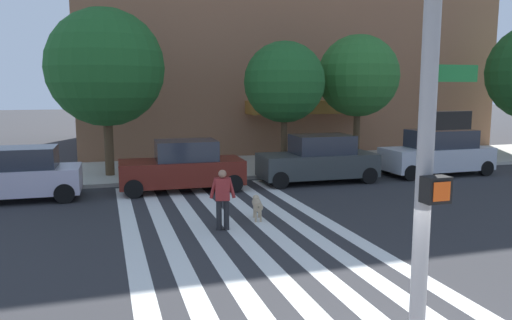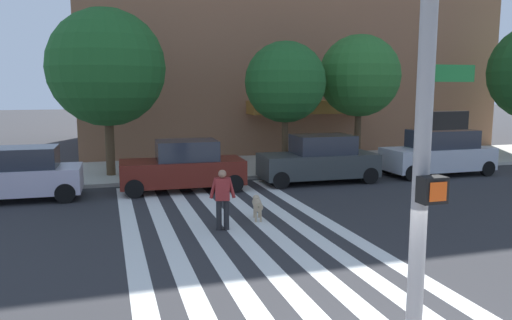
% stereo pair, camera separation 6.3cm
% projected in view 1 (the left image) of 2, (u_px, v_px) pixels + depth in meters
% --- Properties ---
extents(ground_plane, '(160.00, 160.00, 0.00)m').
position_uv_depth(ground_plane, '(256.00, 230.00, 13.29)').
color(ground_plane, '#2B2B2D').
extents(sidewalk_far, '(80.00, 6.00, 0.15)m').
position_uv_depth(sidewalk_far, '(191.00, 169.00, 22.82)').
color(sidewalk_far, '#B1AC9E').
rests_on(sidewalk_far, ground_plane).
extents(crosswalk_stripes, '(5.85, 13.60, 0.01)m').
position_uv_depth(crosswalk_stripes, '(236.00, 231.00, 13.13)').
color(crosswalk_stripes, silver).
rests_on(crosswalk_stripes, ground_plane).
extents(traffic_light_pole, '(0.74, 0.46, 5.80)m').
position_uv_depth(traffic_light_pole, '(431.00, 115.00, 5.15)').
color(traffic_light_pole, gray).
rests_on(traffic_light_pole, sidewalk_near).
extents(parked_car_near_curb, '(4.87, 2.03, 1.81)m').
position_uv_depth(parked_car_near_curb, '(6.00, 175.00, 16.53)').
color(parked_car_near_curb, '#B9B2C5').
rests_on(parked_car_near_curb, ground_plane).
extents(parked_car_behind_first, '(4.56, 2.07, 1.87)m').
position_uv_depth(parked_car_behind_first, '(183.00, 167.00, 18.28)').
color(parked_car_behind_first, '#5C1A13').
rests_on(parked_car_behind_first, ground_plane).
extents(parked_car_third_in_line, '(4.74, 2.09, 1.91)m').
position_uv_depth(parked_car_third_in_line, '(318.00, 160.00, 19.88)').
color(parked_car_third_in_line, '#323738').
rests_on(parked_car_third_in_line, ground_plane).
extents(parked_car_fourth_in_line, '(4.78, 1.99, 1.98)m').
position_uv_depth(parked_car_fourth_in_line, '(438.00, 153.00, 21.55)').
color(parked_car_fourth_in_line, '#B5B9C3').
rests_on(parked_car_fourth_in_line, ground_plane).
extents(street_tree_nearest, '(4.80, 4.80, 6.85)m').
position_uv_depth(street_tree_nearest, '(106.00, 68.00, 20.12)').
color(street_tree_nearest, '#4C3823').
rests_on(street_tree_nearest, sidewalk_far).
extents(street_tree_middle, '(3.51, 3.51, 5.63)m').
position_uv_depth(street_tree_middle, '(284.00, 82.00, 21.31)').
color(street_tree_middle, '#4C3823').
rests_on(street_tree_middle, sidewalk_far).
extents(street_tree_further, '(3.85, 3.85, 6.12)m').
position_uv_depth(street_tree_further, '(358.00, 76.00, 23.29)').
color(street_tree_further, '#4C3823').
rests_on(street_tree_further, sidewalk_far).
extents(pedestrian_dog_walker, '(0.71, 0.31, 1.64)m').
position_uv_depth(pedestrian_dog_walker, '(223.00, 196.00, 13.16)').
color(pedestrian_dog_walker, black).
rests_on(pedestrian_dog_walker, ground_plane).
extents(dog_on_leash, '(0.40, 1.08, 0.65)m').
position_uv_depth(dog_on_leash, '(257.00, 204.00, 14.29)').
color(dog_on_leash, tan).
rests_on(dog_on_leash, ground_plane).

